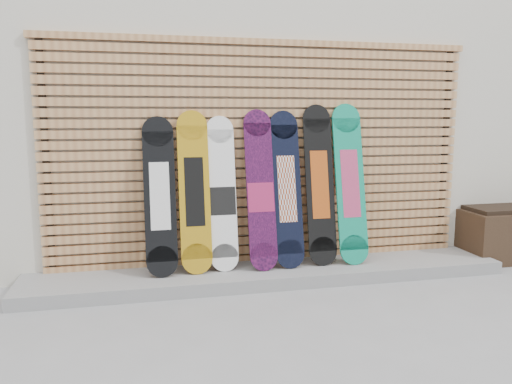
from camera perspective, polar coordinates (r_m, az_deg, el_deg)
ground at (r=4.33m, az=5.93°, el=-12.56°), size 80.00×80.00×0.00m
building at (r=7.54m, az=1.14°, el=10.44°), size 12.00×5.00×3.60m
concrete_step at (r=4.88m, az=1.66°, el=-9.28°), size 4.60×0.70×0.12m
slat_wall at (r=4.94m, az=0.87°, el=4.53°), size 4.26×0.08×2.29m
snowboard_0 at (r=4.64m, az=-10.93°, el=-0.46°), size 0.29×0.36×1.45m
snowboard_1 at (r=4.67m, az=-7.05°, el=0.03°), size 0.29×0.34×1.50m
snowboard_2 at (r=4.72m, az=-3.89°, el=-0.28°), size 0.26×0.31×1.45m
snowboard_3 at (r=4.75m, az=0.51°, el=0.18°), size 0.27×0.38×1.51m
snowboard_4 at (r=4.82m, az=3.53°, el=0.36°), size 0.28×0.36×1.50m
snowboard_5 at (r=4.94m, az=7.29°, el=0.85°), size 0.28×0.34×1.56m
snowboard_6 at (r=5.03m, az=10.69°, el=0.97°), size 0.30×0.38×1.57m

